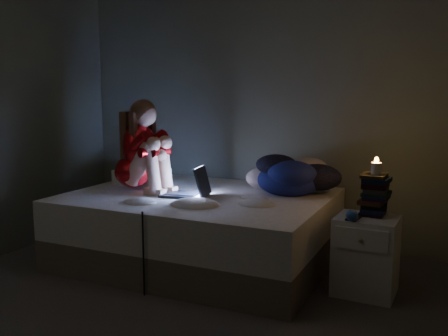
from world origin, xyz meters
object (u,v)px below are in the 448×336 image
Objects in this scene: laptop at (184,180)px; nightstand at (366,255)px; candle at (376,170)px; woman at (133,145)px; phone at (354,218)px; bed at (199,228)px.

laptop is 1.46m from nightstand.
nightstand is at bearing -109.59° from candle.
woman is 5.43× the size of phone.
bed is 2.67× the size of woman.
nightstand is (1.34, -0.11, -0.01)m from bed.
phone is (1.33, -0.09, -0.14)m from laptop.
nightstand is at bearing 55.13° from phone.
woman reaches higher than candle.
bed is 1.48m from candle.
nightstand is 0.59m from candle.
bed is 0.88m from woman.
candle reaches higher than nightstand.
phone is at bearing -9.24° from bed.
bed is 1.34m from nightstand.
phone is at bearing 4.42° from woman.
woman is at bearing 165.47° from laptop.
candle is 0.57× the size of phone.
phone is (-0.10, -0.18, -0.31)m from candle.
nightstand is 3.82× the size of phone.
bed is at bearing 174.35° from phone.
woman is at bearing 179.47° from phone.
nightstand is 0.30m from phone.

